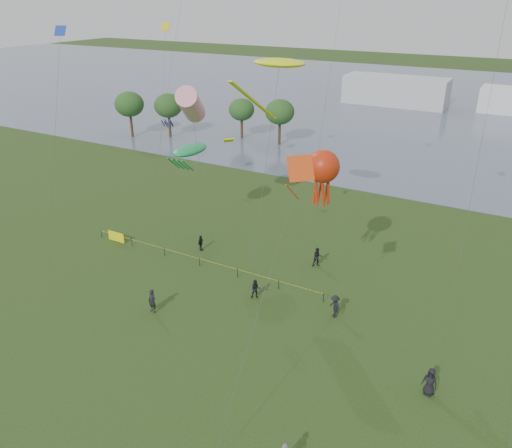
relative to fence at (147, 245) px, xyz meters
The scene contains 16 objects.
ground_plane 20.73m from the fence, 45.30° to the right, with size 400.00×400.00×0.00m, color #1C3210.
lake 86.51m from the fence, 80.30° to the left, with size 400.00×120.00×0.08m, color slate.
pavilion_left 80.35m from the fence, 88.16° to the left, with size 22.00×8.00×6.00m, color silver.
trees 40.56m from the fence, 117.51° to the left, with size 29.05×12.76×7.61m.
fence is the anchor object (origin of this frame).
spectator_a 13.28m from the fence, ahead, with size 0.80×0.62×1.64m, color black.
spectator_b 19.65m from the fence, ahead, with size 1.20×0.69×1.86m, color black.
spectator_c 5.19m from the fence, 29.76° to the left, with size 0.91×0.38×1.56m, color black.
spectator_d 28.30m from the fence, 12.91° to the right, with size 0.93×0.61×1.91m, color black.
spectator_f 10.44m from the fence, 47.29° to the right, with size 0.72×0.47×1.96m, color black.
spectator_g 16.28m from the fence, 18.24° to the left, with size 0.89×0.69×1.83m, color black.
kite_stingray 20.73m from the fence, 26.87° to the left, with size 4.54×9.90×17.71m.
kite_windsock 13.88m from the fence, 54.83° to the left, with size 5.33×5.23×15.41m.
kite_creature 9.98m from the fence, 69.21° to the left, with size 2.43×7.13×9.38m.
kite_octopus 20.53m from the fence, ahead, with size 2.39×3.05×12.52m.
kite_delta 25.72m from the fence, 26.70° to the right, with size 1.76×8.62×14.90m.
Camera 1 is at (15.08, -17.28, 22.47)m, focal length 35.00 mm.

